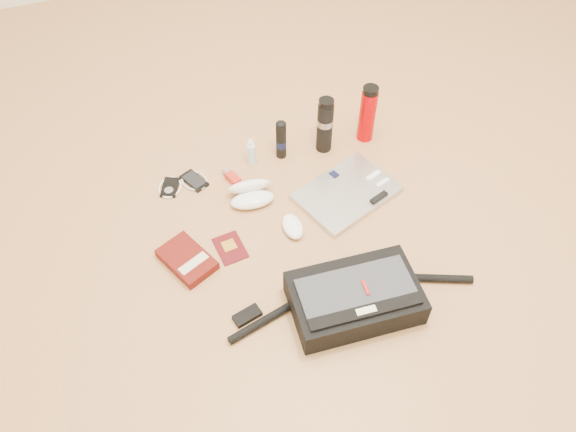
{
  "coord_description": "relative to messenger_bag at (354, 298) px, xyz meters",
  "views": [
    {
      "loc": [
        -0.47,
        -1.07,
        1.57
      ],
      "look_at": [
        -0.02,
        0.1,
        0.06
      ],
      "focal_mm": 35.0,
      "sensor_mm": 36.0,
      "label": 1
    }
  ],
  "objects": [
    {
      "name": "mouse",
      "position": [
        -0.07,
        0.36,
        -0.03
      ],
      "size": [
        0.07,
        0.12,
        0.04
      ],
      "rotation": [
        0.0,
        0.0,
        -0.05
      ],
      "color": "white",
      "rests_on": "ground"
    },
    {
      "name": "ground",
      "position": [
        -0.06,
        0.28,
        -0.05
      ],
      "size": [
        4.0,
        4.0,
        0.0
      ],
      "primitive_type": "plane",
      "color": "#B57E4B",
      "rests_on": "ground"
    },
    {
      "name": "inhaler",
      "position": [
        -0.2,
        0.66,
        -0.04
      ],
      "size": [
        0.06,
        0.11,
        0.03
      ],
      "rotation": [
        0.0,
        0.0,
        0.31
      ],
      "color": "red",
      "rests_on": "ground"
    },
    {
      "name": "sunglasses_case",
      "position": [
        -0.16,
        0.55,
        -0.02
      ],
      "size": [
        0.18,
        0.15,
        0.09
      ],
      "rotation": [
        0.0,
        0.0,
        -0.1
      ],
      "color": "white",
      "rests_on": "ground"
    },
    {
      "name": "thermos_red",
      "position": [
        0.38,
        0.71,
        0.07
      ],
      "size": [
        0.07,
        0.07,
        0.25
      ],
      "rotation": [
        0.0,
        0.0,
        0.14
      ],
      "color": "#B00003",
      "rests_on": "ground"
    },
    {
      "name": "aerosol_can",
      "position": [
        0.03,
        0.73,
        0.03
      ],
      "size": [
        0.04,
        0.04,
        0.17
      ],
      "rotation": [
        0.0,
        0.0,
        -0.08
      ],
      "color": "black",
      "rests_on": "ground"
    },
    {
      "name": "phone",
      "position": [
        -0.33,
        0.71,
        -0.05
      ],
      "size": [
        0.12,
        0.13,
        0.01
      ],
      "rotation": [
        0.0,
        0.0,
        0.42
      ],
      "color": "black",
      "rests_on": "ground"
    },
    {
      "name": "messenger_bag",
      "position": [
        0.0,
        0.0,
        0.0
      ],
      "size": [
        0.82,
        0.28,
        0.11
      ],
      "rotation": [
        0.0,
        0.0,
        -0.09
      ],
      "color": "black",
      "rests_on": "ground"
    },
    {
      "name": "spray_bottle",
      "position": [
        -0.1,
        0.73,
        0.0
      ],
      "size": [
        0.04,
        0.04,
        0.12
      ],
      "rotation": [
        0.0,
        0.0,
        -0.33
      ],
      "color": "#B7E1F8",
      "rests_on": "ground"
    },
    {
      "name": "passport",
      "position": [
        -0.3,
        0.36,
        -0.05
      ],
      "size": [
        0.1,
        0.13,
        0.01
      ],
      "rotation": [
        0.0,
        0.0,
        0.09
      ],
      "color": "#48090E",
      "rests_on": "ground"
    },
    {
      "name": "laptop",
      "position": [
        0.18,
        0.44,
        -0.04
      ],
      "size": [
        0.42,
        0.35,
        0.03
      ],
      "rotation": [
        0.0,
        0.0,
        0.34
      ],
      "color": "#B4B3B6",
      "rests_on": "ground"
    },
    {
      "name": "book",
      "position": [
        -0.45,
        0.36,
        -0.03
      ],
      "size": [
        0.19,
        0.23,
        0.04
      ],
      "rotation": [
        0.0,
        0.0,
        0.41
      ],
      "color": "#4C0D08",
      "rests_on": "ground"
    },
    {
      "name": "ipod",
      "position": [
        -0.43,
        0.71,
        -0.05
      ],
      "size": [
        0.11,
        0.11,
        0.01
      ],
      "rotation": [
        0.0,
        0.0,
        -0.43
      ],
      "color": "black",
      "rests_on": "ground"
    },
    {
      "name": "thermos_black",
      "position": [
        0.2,
        0.71,
        0.07
      ],
      "size": [
        0.06,
        0.06,
        0.24
      ],
      "rotation": [
        0.0,
        0.0,
        0.02
      ],
      "color": "black",
      "rests_on": "ground"
    }
  ]
}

